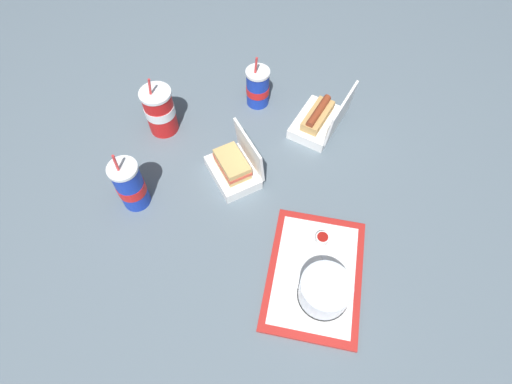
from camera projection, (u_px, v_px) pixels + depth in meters
ground_plane at (244, 211)px, 1.23m from camera, size 3.20×3.20×0.00m
food_tray at (315, 274)px, 1.12m from camera, size 0.41×0.32×0.01m
cake_container at (325, 291)px, 1.05m from camera, size 0.14×0.14×0.08m
ketchup_cup at (322, 239)px, 1.15m from camera, size 0.04×0.04×0.02m
napkin_stack at (303, 276)px, 1.11m from camera, size 0.12×0.12×0.00m
plastic_fork at (331, 272)px, 1.11m from camera, size 0.11×0.05×0.00m
clamshell_hotdog_corner at (320, 120)px, 1.38m from camera, size 0.25×0.23×0.17m
clamshell_sandwich_left at (234, 167)px, 1.27m from camera, size 0.22×0.20×0.16m
soda_cup_front at (130, 185)px, 1.18m from camera, size 0.09×0.09×0.24m
soda_cup_left at (160, 111)px, 1.34m from camera, size 0.10×0.10×0.23m
soda_cup_corner at (258, 87)px, 1.42m from camera, size 0.09×0.09×0.21m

